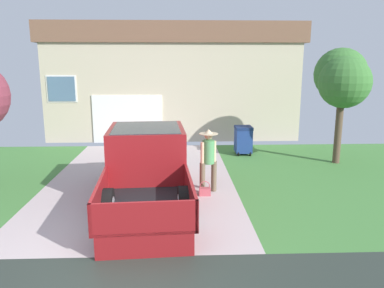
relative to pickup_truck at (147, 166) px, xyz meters
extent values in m
cube|color=#BDADAC|center=(-0.27, 1.34, -0.80)|extent=(5.20, 9.00, 0.06)
cube|color=maroon|center=(0.03, -0.49, -0.56)|extent=(2.05, 5.58, 0.42)
cube|color=maroon|center=(-0.01, 0.21, 0.30)|extent=(1.99, 2.20, 1.30)
cube|color=#1E2833|center=(-0.01, 0.21, 0.69)|extent=(1.76, 2.02, 0.54)
cube|color=maroon|center=(-0.11, 1.75, -0.08)|extent=(1.93, 1.11, 0.53)
cube|color=black|center=(0.13, -2.03, -0.32)|extent=(2.01, 2.51, 0.06)
cube|color=maroon|center=(-0.78, -2.09, -0.04)|extent=(0.21, 2.40, 0.61)
cube|color=maroon|center=(1.03, -1.97, -0.04)|extent=(0.21, 2.40, 0.61)
cube|color=maroon|center=(0.20, -3.20, -0.04)|extent=(1.87, 0.18, 0.61)
cube|color=black|center=(-1.09, 0.87, 0.59)|extent=(0.11, 0.19, 0.20)
cylinder|color=black|center=(-0.90, 1.55, -0.37)|extent=(0.31, 0.81, 0.80)
cylinder|color=#9E9EA3|center=(-0.90, 1.55, -0.37)|extent=(0.31, 0.46, 0.44)
cylinder|color=black|center=(0.70, 1.65, -0.37)|extent=(0.31, 0.81, 0.80)
cylinder|color=#9E9EA3|center=(0.70, 1.65, -0.37)|extent=(0.31, 0.46, 0.44)
cylinder|color=black|center=(-0.69, -1.84, -0.37)|extent=(0.31, 0.81, 0.80)
cylinder|color=#9E9EA3|center=(-0.69, -1.84, -0.37)|extent=(0.31, 0.46, 0.44)
cylinder|color=black|center=(0.91, -1.74, -0.37)|extent=(0.31, 0.81, 0.80)
cylinder|color=#9E9EA3|center=(0.91, -1.74, -0.37)|extent=(0.31, 0.46, 0.44)
cylinder|color=brown|center=(1.72, 0.24, -0.36)|extent=(0.14, 0.14, 0.81)
cylinder|color=brown|center=(1.41, 0.09, -0.36)|extent=(0.14, 0.14, 0.81)
cylinder|color=#4C9356|center=(1.57, 0.16, 0.31)|extent=(0.31, 0.31, 0.61)
cylinder|color=beige|center=(1.73, 0.24, 0.28)|extent=(0.09, 0.09, 0.61)
cylinder|color=beige|center=(1.40, 0.08, 0.28)|extent=(0.09, 0.09, 0.61)
sphere|color=beige|center=(1.57, 0.16, 0.74)|extent=(0.22, 0.22, 0.22)
cylinder|color=#D1B78E|center=(1.57, 0.16, 0.79)|extent=(0.49, 0.49, 0.01)
cone|color=#D1B78E|center=(1.57, 0.16, 0.85)|extent=(0.23, 0.23, 0.12)
cube|color=#B24C56|center=(1.46, -0.10, -0.67)|extent=(0.29, 0.16, 0.20)
torus|color=#B24C56|center=(1.46, -0.10, -0.52)|extent=(0.27, 0.02, 0.27)
cube|color=#C1B497|center=(0.60, 9.17, 1.29)|extent=(10.82, 5.22, 4.12)
cube|color=brown|center=(0.60, 9.17, 3.78)|extent=(11.25, 5.43, 0.86)
cube|color=white|center=(-1.31, 6.53, 0.23)|extent=(2.91, 0.06, 2.00)
cube|color=slate|center=(-3.97, 6.53, 1.50)|extent=(1.10, 0.05, 1.00)
cube|color=silver|center=(-3.97, 6.54, 1.50)|extent=(1.23, 0.02, 1.12)
cylinder|color=brown|center=(6.14, 2.93, 0.31)|extent=(0.23, 0.23, 2.16)
sphere|color=#3A7232|center=(6.07, 2.63, 1.95)|extent=(1.65, 1.65, 1.65)
sphere|color=#3A7232|center=(6.18, 3.23, 2.18)|extent=(1.72, 1.72, 1.72)
sphere|color=#3A7232|center=(6.21, 3.03, 1.93)|extent=(1.39, 1.39, 1.39)
cube|color=navy|center=(3.19, 4.26, -0.25)|extent=(0.58, 0.68, 0.85)
cube|color=navy|center=(3.19, 4.26, 0.23)|extent=(0.60, 0.71, 0.10)
cylinder|color=black|center=(2.97, 3.99, -0.68)|extent=(0.05, 0.18, 0.18)
cylinder|color=black|center=(3.41, 3.99, -0.68)|extent=(0.05, 0.18, 0.18)
camera|label=1|loc=(0.78, -9.21, 2.56)|focal=35.19mm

